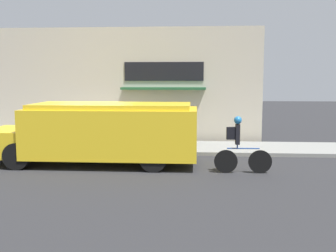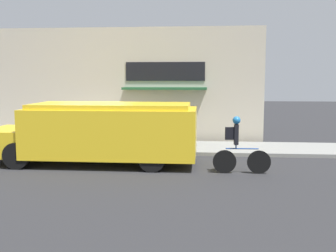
# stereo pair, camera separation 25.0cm
# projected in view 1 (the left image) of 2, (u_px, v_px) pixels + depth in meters

# --- Properties ---
(ground_plane) EXTENTS (70.00, 70.00, 0.00)m
(ground_plane) POSITION_uv_depth(u_px,v_px,m) (97.00, 155.00, 14.37)
(ground_plane) COLOR #2B2B2D
(sidewalk) EXTENTS (28.00, 2.58, 0.13)m
(sidewalk) POSITION_uv_depth(u_px,v_px,m) (105.00, 147.00, 15.64)
(sidewalk) COLOR gray
(sidewalk) RESTS_ON ground_plane
(storefront) EXTENTS (12.88, 0.84, 4.94)m
(storefront) POSITION_uv_depth(u_px,v_px,m) (114.00, 85.00, 17.04)
(storefront) COLOR beige
(storefront) RESTS_ON ground_plane
(school_bus) EXTENTS (6.78, 2.66, 1.98)m
(school_bus) POSITION_uv_depth(u_px,v_px,m) (101.00, 132.00, 12.65)
(school_bus) COLOR yellow
(school_bus) RESTS_ON ground_plane
(cyclist) EXTENTS (1.69, 0.23, 1.68)m
(cyclist) POSITION_uv_depth(u_px,v_px,m) (239.00, 145.00, 11.46)
(cyclist) COLOR black
(cyclist) RESTS_ON ground_plane
(trash_bin) EXTENTS (0.45, 0.45, 0.81)m
(trash_bin) POSITION_uv_depth(u_px,v_px,m) (179.00, 136.00, 15.32)
(trash_bin) COLOR #2D5138
(trash_bin) RESTS_ON sidewalk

